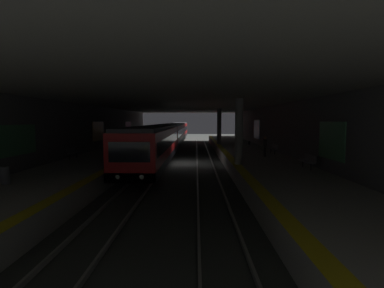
{
  "coord_description": "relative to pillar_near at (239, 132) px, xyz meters",
  "views": [
    {
      "loc": [
        -27.4,
        -1.38,
        4.1
      ],
      "look_at": [
        8.35,
        -0.87,
        1.19
      ],
      "focal_mm": 27.07,
      "sensor_mm": 36.0,
      "label": 1
    }
  ],
  "objects": [
    {
      "name": "ground_plane",
      "position": [
        7.33,
        4.35,
        -3.33
      ],
      "size": [
        120.0,
        120.0,
        0.0
      ],
      "primitive_type": "plane",
      "color": "#383A38"
    },
    {
      "name": "track_left",
      "position": [
        7.33,
        2.15,
        -3.25
      ],
      "size": [
        60.0,
        1.53,
        0.16
      ],
      "color": "gray",
      "rests_on": "ground"
    },
    {
      "name": "track_right",
      "position": [
        7.33,
        6.55,
        -3.25
      ],
      "size": [
        60.0,
        1.53,
        0.16
      ],
      "color": "gray",
      "rests_on": "ground"
    },
    {
      "name": "platform_left",
      "position": [
        7.33,
        -2.2,
        -2.8
      ],
      "size": [
        60.0,
        5.3,
        1.06
      ],
      "color": "#A8A59E",
      "rests_on": "ground"
    },
    {
      "name": "platform_right",
      "position": [
        7.33,
        10.9,
        -2.8
      ],
      "size": [
        60.0,
        5.3,
        1.06
      ],
      "color": "#A8A59E",
      "rests_on": "ground"
    },
    {
      "name": "wall_left",
      "position": [
        7.33,
        -5.1,
        -0.52
      ],
      "size": [
        60.0,
        0.56,
        5.6
      ],
      "color": "slate",
      "rests_on": "ground"
    },
    {
      "name": "wall_right",
      "position": [
        7.35,
        13.8,
        -0.52
      ],
      "size": [
        60.0,
        0.56,
        5.6
      ],
      "color": "slate",
      "rests_on": "ground"
    },
    {
      "name": "ceiling_slab",
      "position": [
        7.33,
        4.35,
        2.47
      ],
      "size": [
        60.0,
        19.4,
        0.4
      ],
      "color": "#ADAAA3",
      "rests_on": "wall_left"
    },
    {
      "name": "pillar_near",
      "position": [
        0.0,
        0.0,
        0.0
      ],
      "size": [
        0.56,
        0.56,
        4.55
      ],
      "color": "gray",
      "rests_on": "platform_left"
    },
    {
      "name": "pillar_far",
      "position": [
        17.17,
        0.0,
        0.0
      ],
      "size": [
        0.56,
        0.56,
        4.55
      ],
      "color": "gray",
      "rests_on": "platform_left"
    },
    {
      "name": "metro_train",
      "position": [
        22.6,
        6.55,
        -1.3
      ],
      "size": [
        54.69,
        2.83,
        3.49
      ],
      "color": "red",
      "rests_on": "track_right"
    },
    {
      "name": "bench_left_near",
      "position": [
        -1.69,
        -4.18,
        -1.75
      ],
      "size": [
        1.7,
        0.47,
        0.86
      ],
      "color": "#262628",
      "rests_on": "platform_left"
    },
    {
      "name": "bench_left_mid",
      "position": [
        6.51,
        -4.18,
        -1.75
      ],
      "size": [
        1.7,
        0.47,
        0.86
      ],
      "color": "#262628",
      "rests_on": "platform_left"
    },
    {
      "name": "bench_right_near",
      "position": [
        2.71,
        12.88,
        -1.75
      ],
      "size": [
        1.7,
        0.47,
        0.86
      ],
      "color": "#262628",
      "rests_on": "platform_right"
    },
    {
      "name": "bench_right_mid",
      "position": [
        15.6,
        12.88,
        -1.75
      ],
      "size": [
        1.7,
        0.47,
        0.86
      ],
      "color": "#262628",
      "rests_on": "platform_right"
    },
    {
      "name": "person_waiting_near",
      "position": [
        4.28,
        -2.85,
        -1.34
      ],
      "size": [
        0.6,
        0.24,
        1.72
      ],
      "color": "#292929",
      "rests_on": "platform_left"
    },
    {
      "name": "person_walking_mid",
      "position": [
        10.99,
        11.28,
        -1.46
      ],
      "size": [
        0.6,
        0.22,
        1.53
      ],
      "color": "black",
      "rests_on": "platform_right"
    },
    {
      "name": "suitcase_rolling",
      "position": [
        7.29,
        10.55,
        -1.94
      ],
      "size": [
        0.4,
        0.27,
        0.96
      ],
      "color": "black",
      "rests_on": "platform_right"
    },
    {
      "name": "backpack_on_floor",
      "position": [
        16.75,
        -3.82,
        -2.08
      ],
      "size": [
        0.3,
        0.2,
        0.4
      ],
      "color": "black",
      "rests_on": "platform_left"
    },
    {
      "name": "trash_bin",
      "position": [
        -6.48,
        12.15,
        -1.85
      ],
      "size": [
        0.44,
        0.44,
        0.85
      ],
      "color": "#595B5E",
      "rests_on": "platform_right"
    }
  ]
}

